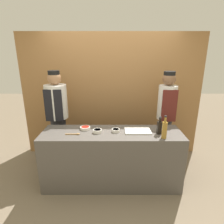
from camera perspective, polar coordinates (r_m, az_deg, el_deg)
ground_plane at (r=3.29m, az=-0.00°, el=-20.47°), size 14.00×14.00×0.00m
cabinet_wall at (r=3.77m, az=0.03°, el=4.88°), size 3.50×0.18×2.40m
counter at (r=3.04m, az=-0.00°, el=-13.85°), size 2.11×0.60×0.89m
sauce_bowl_brown at (r=2.83m, az=1.24°, el=-5.59°), size 0.12×0.12×0.05m
sauce_bowl_red at (r=2.96m, az=-8.05°, el=-4.79°), size 0.16×0.16×0.04m
sauce_bowl_purple at (r=2.81m, az=-4.38°, el=-5.74°), size 0.13×0.13×0.05m
cutting_board at (r=2.88m, az=7.93°, el=-5.70°), size 0.39×0.25×0.02m
bottle_soy at (r=2.84m, az=14.41°, el=-4.49°), size 0.08×0.08×0.26m
bottle_vinegar at (r=2.69m, az=15.80°, el=-5.18°), size 0.07×0.07×0.33m
wooden_spoon at (r=2.80m, az=-11.38°, el=-6.58°), size 0.21×0.04×0.02m
chef_left at (r=3.46m, az=-16.13°, el=-1.29°), size 0.37×0.37×1.75m
chef_right at (r=3.45m, az=16.19°, el=-1.03°), size 0.32×0.32×1.74m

